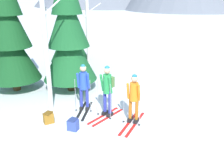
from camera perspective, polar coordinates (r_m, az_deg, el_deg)
The scene contains 11 objects.
ground_plane at distance 9.03m, azimuth -0.65°, elevation -7.01°, with size 400.00×400.00×0.00m, color white.
skier_in_blue at distance 9.11m, azimuth -6.33°, elevation -0.14°, with size 0.72×1.60×1.74m.
skier_in_green at distance 8.59m, azimuth -1.02°, elevation -0.88°, with size 0.73×1.63×1.82m.
skier_in_orange at distance 8.20m, azimuth 4.88°, elevation -2.96°, with size 0.61×1.77×1.68m.
pine_tree_near at distance 10.76m, azimuth -9.79°, elevation 11.26°, with size 2.28×2.28×5.50m.
pine_tree_mid at distance 11.44m, azimuth -21.96°, elevation 10.45°, with size 2.25×2.25×5.42m.
pine_tree_far at distance 14.09m, azimuth -9.71°, elevation 12.54°, with size 2.11×2.11×5.11m.
birch_tree_tall at distance 12.48m, azimuth -5.41°, elevation 10.99°, with size 1.02×0.49×4.24m.
birch_tree_slender at distance 9.09m, azimuth -14.53°, elevation 8.22°, with size 0.92×0.89×4.55m.
backpack_on_snow_front at distance 8.15m, azimuth -8.71°, elevation -8.96°, with size 0.33×0.28×0.38m.
backpack_on_snow_beside at distance 8.72m, azimuth -14.02°, elevation -7.33°, with size 0.39×0.40×0.38m.
Camera 1 is at (3.20, -7.38, 4.10)m, focal length 40.88 mm.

